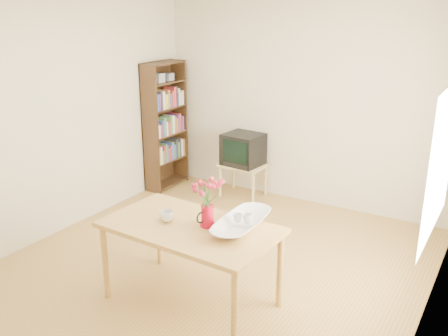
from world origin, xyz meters
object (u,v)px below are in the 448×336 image
Objects in this scene: mug at (167,216)px; television at (244,149)px; bowl at (242,202)px; pitcher at (208,217)px; table at (190,233)px.

television is at bearing -99.06° from mug.
mug is at bearing -159.38° from bowl.
mug is (-0.36, -0.10, -0.04)m from pitcher.
bowl is (0.62, 0.23, 0.19)m from mug.
television is (-0.65, 2.56, -0.12)m from mug.
pitcher is 0.41× the size of bowl.
pitcher is 0.33m from bowl.
table is 0.54m from bowl.
pitcher is at bearing -153.84° from bowl.
television reaches higher than mug.
pitcher is 0.38× the size of television.
pitcher is (0.13, 0.07, 0.16)m from table.
television is (-0.87, 2.53, 0.00)m from table.
mug is 0.24× the size of bowl.
mug reaches higher than table.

